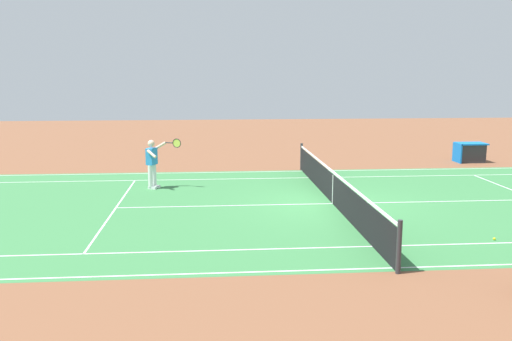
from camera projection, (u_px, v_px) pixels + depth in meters
name	position (u px, v px, depth m)	size (l,w,h in m)	color
ground_plane	(333.00, 204.00, 16.40)	(60.00, 60.00, 0.00)	brown
court_slab	(333.00, 204.00, 16.40)	(24.20, 11.40, 0.00)	#387A42
court_line_markings	(333.00, 204.00, 16.39)	(23.85, 11.05, 0.01)	white
tennis_net	(333.00, 188.00, 16.31)	(0.10, 11.70, 1.08)	#2D2D33
tennis_player_near	(153.00, 161.00, 18.40)	(1.19, 0.75, 1.70)	white
tennis_ball	(494.00, 239.00, 12.82)	(0.07, 0.07, 0.07)	#CCE01E
equipment_cart_tarped	(470.00, 152.00, 23.92)	(1.25, 0.84, 0.85)	#2D2D33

